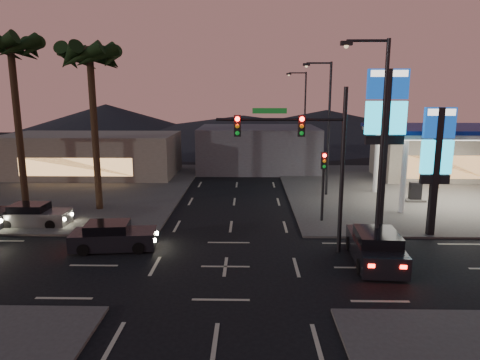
{
  "coord_description": "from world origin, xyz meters",
  "views": [
    {
      "loc": [
        1.04,
        -18.16,
        7.62
      ],
      "look_at": [
        0.56,
        5.04,
        3.0
      ],
      "focal_mm": 32.0,
      "sensor_mm": 36.0,
      "label": 1
    }
  ],
  "objects_px": {
    "gas_station": "(463,132)",
    "suv_station": "(375,248)",
    "traffic_signal_mast": "(306,147)",
    "car_lane_a_front": "(113,237)",
    "pylon_sign_tall": "(386,118)",
    "car_lane_b_front": "(34,216)",
    "pylon_sign_short": "(437,152)"
  },
  "relations": [
    {
      "from": "gas_station",
      "to": "suv_station",
      "type": "height_order",
      "value": "gas_station"
    },
    {
      "from": "traffic_signal_mast",
      "to": "suv_station",
      "type": "bearing_deg",
      "value": -23.08
    },
    {
      "from": "suv_station",
      "to": "car_lane_a_front",
      "type": "bearing_deg",
      "value": 173.22
    },
    {
      "from": "pylon_sign_tall",
      "to": "car_lane_b_front",
      "type": "distance_m",
      "value": 21.01
    },
    {
      "from": "traffic_signal_mast",
      "to": "suv_station",
      "type": "height_order",
      "value": "traffic_signal_mast"
    },
    {
      "from": "traffic_signal_mast",
      "to": "car_lane_a_front",
      "type": "xyz_separation_m",
      "value": [
        -9.54,
        0.17,
        -4.59
      ]
    },
    {
      "from": "pylon_sign_tall",
      "to": "suv_station",
      "type": "distance_m",
      "value": 7.63
    },
    {
      "from": "traffic_signal_mast",
      "to": "car_lane_b_front",
      "type": "xyz_separation_m",
      "value": [
        -15.45,
        3.97,
        -4.61
      ]
    },
    {
      "from": "pylon_sign_short",
      "to": "traffic_signal_mast",
      "type": "relative_size",
      "value": 0.88
    },
    {
      "from": "gas_station",
      "to": "traffic_signal_mast",
      "type": "xyz_separation_m",
      "value": [
        -12.24,
        -10.01,
        0.15
      ]
    },
    {
      "from": "pylon_sign_tall",
      "to": "suv_station",
      "type": "bearing_deg",
      "value": -108.35
    },
    {
      "from": "suv_station",
      "to": "pylon_sign_short",
      "type": "bearing_deg",
      "value": 43.13
    },
    {
      "from": "traffic_signal_mast",
      "to": "gas_station",
      "type": "bearing_deg",
      "value": 39.28
    },
    {
      "from": "pylon_sign_tall",
      "to": "pylon_sign_short",
      "type": "height_order",
      "value": "pylon_sign_tall"
    },
    {
      "from": "gas_station",
      "to": "traffic_signal_mast",
      "type": "relative_size",
      "value": 1.53
    },
    {
      "from": "pylon_sign_short",
      "to": "car_lane_b_front",
      "type": "bearing_deg",
      "value": 176.32
    },
    {
      "from": "pylon_sign_short",
      "to": "car_lane_a_front",
      "type": "distance_m",
      "value": 17.41
    },
    {
      "from": "car_lane_b_front",
      "to": "pylon_sign_short",
      "type": "bearing_deg",
      "value": -3.68
    },
    {
      "from": "gas_station",
      "to": "car_lane_a_front",
      "type": "xyz_separation_m",
      "value": [
        -21.78,
        -9.84,
        -4.44
      ]
    },
    {
      "from": "gas_station",
      "to": "car_lane_b_front",
      "type": "xyz_separation_m",
      "value": [
        -27.7,
        -6.04,
        -4.46
      ]
    },
    {
      "from": "traffic_signal_mast",
      "to": "pylon_sign_short",
      "type": "bearing_deg",
      "value": 19.13
    },
    {
      "from": "gas_station",
      "to": "suv_station",
      "type": "bearing_deg",
      "value": -128.75
    },
    {
      "from": "gas_station",
      "to": "pylon_sign_tall",
      "type": "distance_m",
      "value": 10.01
    },
    {
      "from": "gas_station",
      "to": "pylon_sign_tall",
      "type": "height_order",
      "value": "pylon_sign_tall"
    },
    {
      "from": "pylon_sign_tall",
      "to": "car_lane_a_front",
      "type": "relative_size",
      "value": 2.06
    },
    {
      "from": "pylon_sign_short",
      "to": "car_lane_a_front",
      "type": "relative_size",
      "value": 1.6
    },
    {
      "from": "pylon_sign_short",
      "to": "traffic_signal_mast",
      "type": "distance_m",
      "value": 7.69
    },
    {
      "from": "gas_station",
      "to": "pylon_sign_tall",
      "type": "bearing_deg",
      "value": -139.09
    },
    {
      "from": "pylon_sign_tall",
      "to": "traffic_signal_mast",
      "type": "xyz_separation_m",
      "value": [
        -4.74,
        -3.51,
        -1.17
      ]
    },
    {
      "from": "gas_station",
      "to": "traffic_signal_mast",
      "type": "bearing_deg",
      "value": -140.72
    },
    {
      "from": "car_lane_a_front",
      "to": "pylon_sign_tall",
      "type": "bearing_deg",
      "value": 13.17
    },
    {
      "from": "pylon_sign_tall",
      "to": "pylon_sign_short",
      "type": "bearing_deg",
      "value": -21.8
    }
  ]
}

